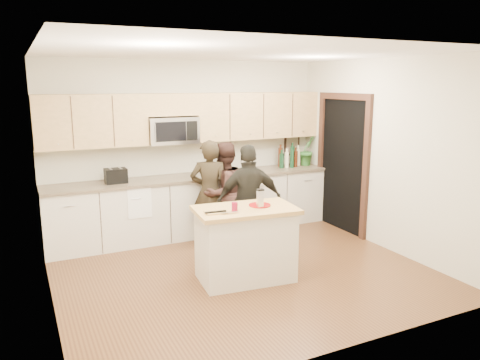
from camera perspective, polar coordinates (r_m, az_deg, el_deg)
name	(u,v)px	position (r m, az deg, el deg)	size (l,w,h in m)	color
floor	(242,271)	(6.08, 0.27, -11.01)	(4.50, 4.50, 0.00)	brown
room_shell	(242,136)	(5.64, 0.28, 5.41)	(4.52, 4.02, 2.71)	beige
back_cabinetry	(195,205)	(7.41, -5.49, -3.02)	(4.50, 0.66, 0.94)	beige
upper_cabinetry	(192,117)	(7.33, -5.85, 7.70)	(4.50, 0.33, 0.75)	tan
microwave	(172,130)	(7.20, -8.30, 6.03)	(0.76, 0.41, 0.40)	silver
doorway	(343,159)	(7.66, 12.40, 2.50)	(0.06, 1.25, 2.20)	black
framed_picture	(292,145)	(8.36, 6.34, 4.31)	(0.30, 0.03, 0.38)	black
dish_towel	(137,193)	(6.89, -12.42, -1.55)	(0.34, 0.60, 0.48)	white
island	(245,243)	(5.69, 0.67, -7.75)	(1.27, 0.82, 0.90)	beige
red_plate	(260,205)	(5.66, 2.42, -3.07)	(0.26, 0.26, 0.02)	maroon
box_grater	(260,198)	(5.54, 2.47, -2.15)	(0.08, 0.06, 0.21)	silver
drink_glass	(235,207)	(5.39, -0.66, -3.31)	(0.07, 0.07, 0.11)	maroon
cutting_board	(216,212)	(5.36, -3.00, -3.92)	(0.24, 0.20, 0.02)	tan
tongs	(216,212)	(5.31, -3.01, -3.89)	(0.25, 0.03, 0.02)	black
knife	(230,212)	(5.31, -1.26, -3.94)	(0.20, 0.02, 0.01)	silver
toaster	(116,176)	(6.95, -14.90, 0.50)	(0.31, 0.22, 0.21)	black
bottle_cluster	(289,157)	(8.03, 6.02, 2.87)	(0.46, 0.25, 0.41)	black
orchid	(307,150)	(8.24, 8.19, 3.61)	(0.29, 0.23, 0.53)	#2E6A2A
woman_left	(210,193)	(6.83, -3.71, -1.59)	(0.57, 0.37, 1.56)	black
woman_center	(223,193)	(6.92, -2.06, -1.59)	(0.74, 0.57, 1.51)	black
woman_right	(249,202)	(6.34, 1.14, -2.65)	(0.91, 0.38, 1.56)	black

